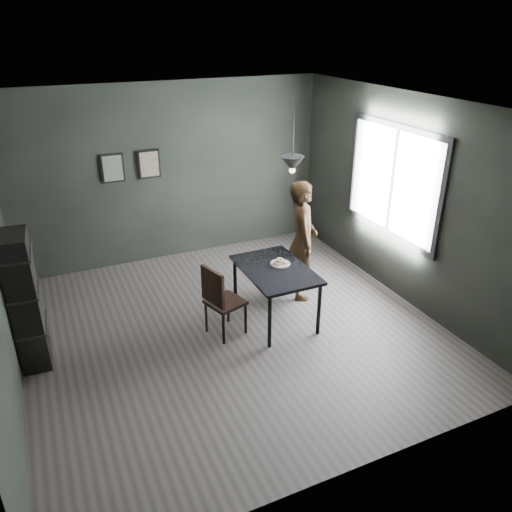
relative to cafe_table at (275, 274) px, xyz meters
name	(u,v)px	position (x,y,z in m)	size (l,w,h in m)	color
ground	(233,329)	(-0.60, 0.00, -0.67)	(5.00, 5.00, 0.00)	#3A3532
back_wall	(172,174)	(-0.60, 2.50, 0.73)	(5.00, 0.10, 2.80)	black
ceiling	(228,105)	(-0.60, 0.00, 2.13)	(5.00, 5.00, 0.02)	silver
window_assembly	(392,181)	(1.87, 0.20, 0.93)	(0.04, 1.96, 1.56)	white
cafe_table	(275,274)	(0.00, 0.00, 0.00)	(0.80, 1.20, 0.75)	black
white_plate	(280,264)	(0.10, 0.07, 0.08)	(0.23, 0.23, 0.01)	white
donut_pile	(280,262)	(0.10, 0.07, 0.12)	(0.19, 0.14, 0.08)	beige
woman	(302,240)	(0.62, 0.43, 0.18)	(0.62, 0.41, 1.70)	black
wood_chair	(220,297)	(-0.78, -0.06, -0.13)	(0.51, 0.51, 0.95)	black
shelf_unit	(25,301)	(-2.92, 0.34, 0.13)	(0.30, 0.53, 1.60)	black
pendant_lamp	(292,164)	(0.25, 0.10, 1.38)	(0.28, 0.28, 0.86)	black
framed_print_left	(113,168)	(-1.50, 2.47, 0.93)	(0.34, 0.04, 0.44)	black
framed_print_right	(149,164)	(-0.95, 2.47, 0.93)	(0.34, 0.04, 0.44)	black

